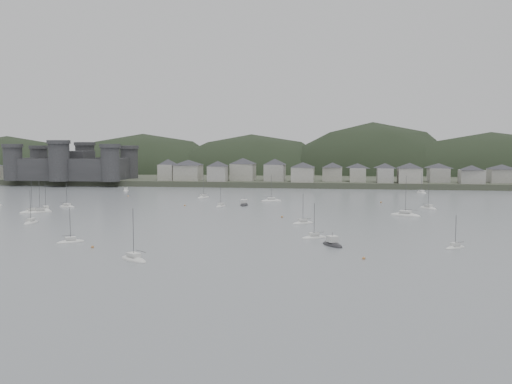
# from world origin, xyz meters

# --- Properties ---
(ground) EXTENTS (900.00, 900.00, 0.00)m
(ground) POSITION_xyz_m (0.00, 0.00, 0.00)
(ground) COLOR slate
(ground) RESTS_ON ground
(far_shore_land) EXTENTS (900.00, 250.00, 3.00)m
(far_shore_land) POSITION_xyz_m (0.00, 295.00, 1.50)
(far_shore_land) COLOR #383D2D
(far_shore_land) RESTS_ON ground
(forested_ridge) EXTENTS (851.55, 103.94, 102.57)m
(forested_ridge) POSITION_xyz_m (4.83, 269.40, -11.28)
(forested_ridge) COLOR black
(forested_ridge) RESTS_ON ground
(castle) EXTENTS (66.00, 43.00, 20.00)m
(castle) POSITION_xyz_m (-120.00, 179.80, 10.96)
(castle) COLOR #343436
(castle) RESTS_ON far_shore_land
(waterfront_town) EXTENTS (451.48, 28.46, 12.92)m
(waterfront_town) POSITION_xyz_m (50.59, 183.34, 8.66)
(waterfront_town) COLOR #99978C
(waterfront_town) RESTS_ON far_shore_land
(sailboat_lead) EXTENTS (3.72, 6.54, 8.56)m
(sailboat_lead) POSITION_xyz_m (-13.89, 79.73, 0.19)
(sailboat_lead) COLOR silver
(sailboat_lead) RESTS_ON ground
(moored_fleet) EXTENTS (238.10, 177.60, 13.95)m
(moored_fleet) POSITION_xyz_m (-6.34, 57.19, 0.18)
(moored_fleet) COLOR silver
(moored_fleet) RESTS_ON ground
(motor_launch_near) EXTENTS (6.31, 8.03, 3.84)m
(motor_launch_near) POSITION_xyz_m (28.37, 2.87, 0.29)
(motor_launch_near) COLOR black
(motor_launch_near) RESTS_ON ground
(motor_launch_far) EXTENTS (3.13, 7.99, 3.89)m
(motor_launch_far) POSITION_xyz_m (-6.10, 85.52, 0.29)
(motor_launch_far) COLOR black
(motor_launch_far) RESTS_ON ground
(mooring_buoys) EXTENTS (174.43, 127.29, 0.70)m
(mooring_buoys) POSITION_xyz_m (-2.78, 52.58, 0.15)
(mooring_buoys) COLOR #B9793D
(mooring_buoys) RESTS_ON ground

